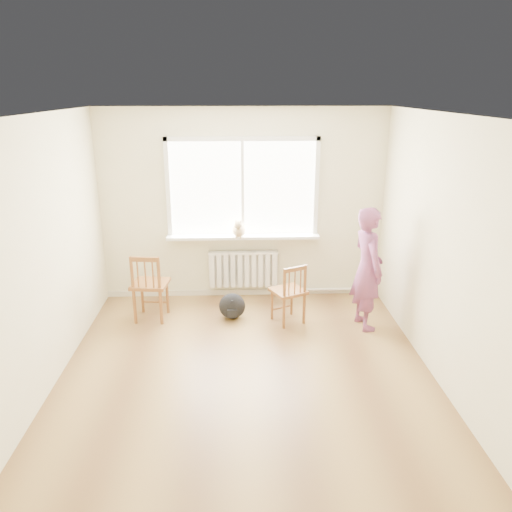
{
  "coord_description": "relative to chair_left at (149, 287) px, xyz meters",
  "views": [
    {
      "loc": [
        -0.08,
        -4.64,
        2.92
      ],
      "look_at": [
        0.15,
        1.2,
        0.95
      ],
      "focal_mm": 35.0,
      "sensor_mm": 36.0,
      "label": 1
    }
  ],
  "objects": [
    {
      "name": "backpack",
      "position": [
        1.08,
        -0.0,
        -0.29
      ],
      "size": [
        0.41,
        0.35,
        0.35
      ],
      "primitive_type": "ellipsoid",
      "rotation": [
        0.0,
        0.0,
        -0.29
      ],
      "color": "black",
      "rests_on": "floor"
    },
    {
      "name": "window",
      "position": [
        1.24,
        0.79,
        1.2
      ],
      "size": [
        2.12,
        0.05,
        1.42
      ],
      "color": "white",
      "rests_on": "back_wall"
    },
    {
      "name": "baseboard",
      "position": [
        1.24,
        0.8,
        -0.43
      ],
      "size": [
        4.0,
        0.03,
        0.08
      ],
      "primitive_type": "cube",
      "color": "beige",
      "rests_on": "ground"
    },
    {
      "name": "floor",
      "position": [
        1.24,
        -1.44,
        -0.47
      ],
      "size": [
        4.5,
        4.5,
        0.0
      ],
      "primitive_type": "plane",
      "color": "olive",
      "rests_on": "ground"
    },
    {
      "name": "cat",
      "position": [
        1.18,
        0.62,
        0.6
      ],
      "size": [
        0.2,
        0.42,
        0.28
      ],
      "rotation": [
        0.0,
        0.0,
        -0.07
      ],
      "color": "beige",
      "rests_on": "windowsill"
    },
    {
      "name": "windowsill",
      "position": [
        1.24,
        0.7,
        0.46
      ],
      "size": [
        2.15,
        0.22,
        0.04
      ],
      "primitive_type": "cube",
      "color": "white",
      "rests_on": "back_wall"
    },
    {
      "name": "radiator",
      "position": [
        1.24,
        0.72,
        -0.03
      ],
      "size": [
        1.0,
        0.12,
        0.55
      ],
      "color": "white",
      "rests_on": "back_wall"
    },
    {
      "name": "heating_pipe",
      "position": [
        2.49,
        0.75,
        -0.39
      ],
      "size": [
        1.4,
        0.04,
        0.04
      ],
      "primitive_type": "cylinder",
      "rotation": [
        0.0,
        1.57,
        0.0
      ],
      "color": "silver",
      "rests_on": "back_wall"
    },
    {
      "name": "chair_left",
      "position": [
        0.0,
        0.0,
        0.0
      ],
      "size": [
        0.5,
        0.48,
        0.92
      ],
      "rotation": [
        0.0,
        0.0,
        3.03
      ],
      "color": "brown",
      "rests_on": "floor"
    },
    {
      "name": "back_wall",
      "position": [
        1.24,
        0.81,
        0.88
      ],
      "size": [
        4.0,
        0.01,
        2.7
      ],
      "primitive_type": "cube",
      "color": "beige",
      "rests_on": "ground"
    },
    {
      "name": "chair_right",
      "position": [
        1.83,
        -0.16,
        -0.06
      ],
      "size": [
        0.53,
        0.52,
        0.81
      ],
      "rotation": [
        0.0,
        0.0,
        3.59
      ],
      "color": "brown",
      "rests_on": "floor"
    },
    {
      "name": "person",
      "position": [
        2.78,
        -0.29,
        0.32
      ],
      "size": [
        0.48,
        0.64,
        1.57
      ],
      "primitive_type": "imported",
      "rotation": [
        0.0,
        0.0,
        1.77
      ],
      "color": "#BB3E56",
      "rests_on": "floor"
    },
    {
      "name": "ceiling",
      "position": [
        1.24,
        -1.44,
        2.23
      ],
      "size": [
        4.5,
        4.5,
        0.0
      ],
      "primitive_type": "plane",
      "rotation": [
        3.14,
        0.0,
        0.0
      ],
      "color": "white",
      "rests_on": "back_wall"
    }
  ]
}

